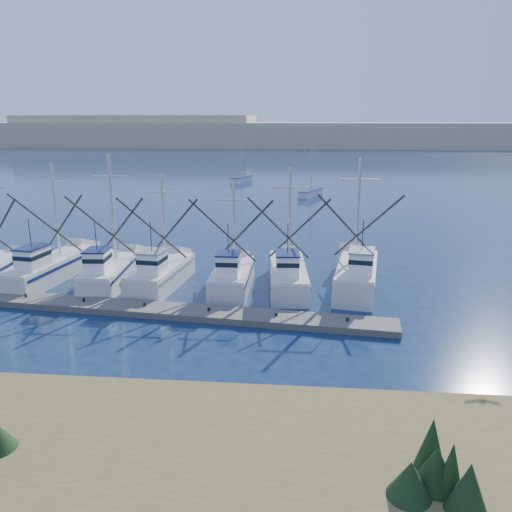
# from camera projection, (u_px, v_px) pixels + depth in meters

# --- Properties ---
(ground) EXTENTS (500.00, 500.00, 0.00)m
(ground) POSITION_uv_depth(u_px,v_px,m) (256.00, 362.00, 23.86)
(ground) COLOR #0D1E3C
(ground) RESTS_ON ground
(floating_dock) EXTENTS (29.78, 5.14, 0.40)m
(floating_dock) POSITION_uv_depth(u_px,v_px,m) (145.00, 309.00, 30.00)
(floating_dock) COLOR #5E5A54
(floating_dock) RESTS_ON ground
(dune_ridge) EXTENTS (360.00, 60.00, 10.00)m
(dune_ridge) POSITION_uv_depth(u_px,v_px,m) (297.00, 134.00, 224.30)
(dune_ridge) COLOR tan
(dune_ridge) RESTS_ON ground
(trawler_fleet) EXTENTS (29.24, 9.21, 8.93)m
(trawler_fleet) POSITION_uv_depth(u_px,v_px,m) (177.00, 273.00, 34.46)
(trawler_fleet) COLOR silver
(trawler_fleet) RESTS_ON ground
(sailboat_near) EXTENTS (3.87, 6.91, 8.10)m
(sailboat_near) POSITION_uv_depth(u_px,v_px,m) (311.00, 193.00, 75.85)
(sailboat_near) COLOR silver
(sailboat_near) RESTS_ON ground
(sailboat_far) EXTENTS (3.58, 6.33, 8.10)m
(sailboat_far) POSITION_uv_depth(u_px,v_px,m) (242.00, 179.00, 93.07)
(sailboat_far) COLOR silver
(sailboat_far) RESTS_ON ground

